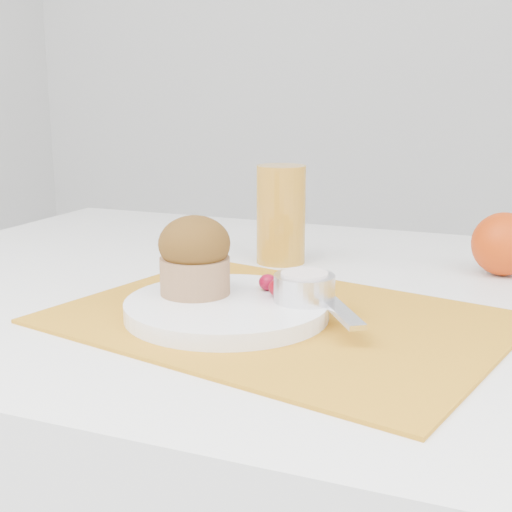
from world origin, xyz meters
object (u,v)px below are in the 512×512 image
at_px(orange, 504,244).
at_px(muffin, 195,256).
at_px(juice_glass, 281,214).
at_px(plate, 227,308).

relative_size(orange, muffin, 0.94).
xyz_separation_m(juice_glass, muffin, (-0.01, -0.24, -0.00)).
height_order(orange, muffin, muffin).
height_order(plate, orange, orange).
bearing_deg(juice_glass, orange, 8.58).
bearing_deg(plate, muffin, 165.78).
bearing_deg(plate, juice_glass, 97.74).
distance_m(orange, muffin, 0.41).
bearing_deg(muffin, juice_glass, 88.43).
distance_m(orange, juice_glass, 0.29).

